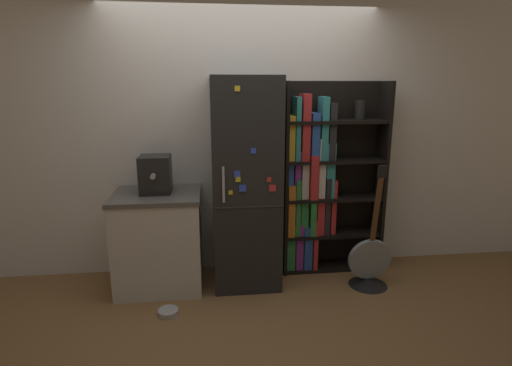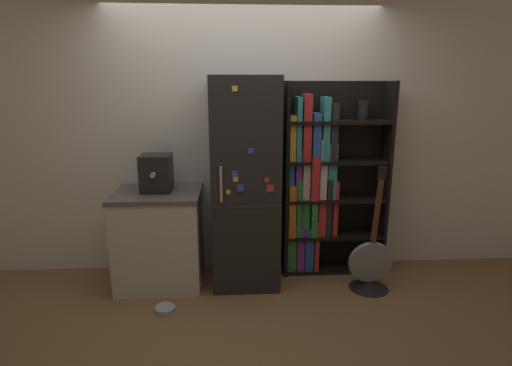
{
  "view_description": "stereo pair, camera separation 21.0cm",
  "coord_description": "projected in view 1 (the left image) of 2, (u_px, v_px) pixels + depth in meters",
  "views": [
    {
      "loc": [
        -0.31,
        -3.33,
        1.8
      ],
      "look_at": [
        0.1,
        0.15,
        0.94
      ],
      "focal_mm": 28.0,
      "sensor_mm": 36.0,
      "label": 1
    },
    {
      "loc": [
        -0.1,
        -3.35,
        1.8
      ],
      "look_at": [
        0.1,
        0.15,
        0.94
      ],
      "focal_mm": 28.0,
      "sensor_mm": 36.0,
      "label": 2
    }
  ],
  "objects": [
    {
      "name": "guitar",
      "position": [
        369.0,
        268.0,
        3.66
      ],
      "size": [
        0.39,
        0.35,
        1.16
      ],
      "color": "black",
      "rests_on": "ground_plane"
    },
    {
      "name": "refrigerator",
      "position": [
        245.0,
        183.0,
        3.59
      ],
      "size": [
        0.59,
        0.64,
        1.88
      ],
      "color": "black",
      "rests_on": "ground_plane"
    },
    {
      "name": "ground_plane",
      "position": [
        247.0,
        286.0,
        3.68
      ],
      "size": [
        16.0,
        16.0,
        0.0
      ],
      "primitive_type": "plane",
      "color": "olive"
    },
    {
      "name": "wall_back",
      "position": [
        242.0,
        139.0,
        3.83
      ],
      "size": [
        8.0,
        0.05,
        2.6
      ],
      "color": "white",
      "rests_on": "ground_plane"
    },
    {
      "name": "pet_bowl",
      "position": [
        168.0,
        312.0,
        3.22
      ],
      "size": [
        0.17,
        0.17,
        0.04
      ],
      "color": "#B7B7BC",
      "rests_on": "ground_plane"
    },
    {
      "name": "bookshelf",
      "position": [
        319.0,
        184.0,
        3.87
      ],
      "size": [
        0.98,
        0.3,
        1.84
      ],
      "color": "black",
      "rests_on": "ground_plane"
    },
    {
      "name": "espresso_machine",
      "position": [
        155.0,
        174.0,
        3.49
      ],
      "size": [
        0.26,
        0.32,
        0.33
      ],
      "color": "black",
      "rests_on": "kitchen_counter"
    },
    {
      "name": "kitchen_counter",
      "position": [
        159.0,
        240.0,
        3.61
      ],
      "size": [
        0.76,
        0.65,
        0.88
      ],
      "color": "beige",
      "rests_on": "ground_plane"
    }
  ]
}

